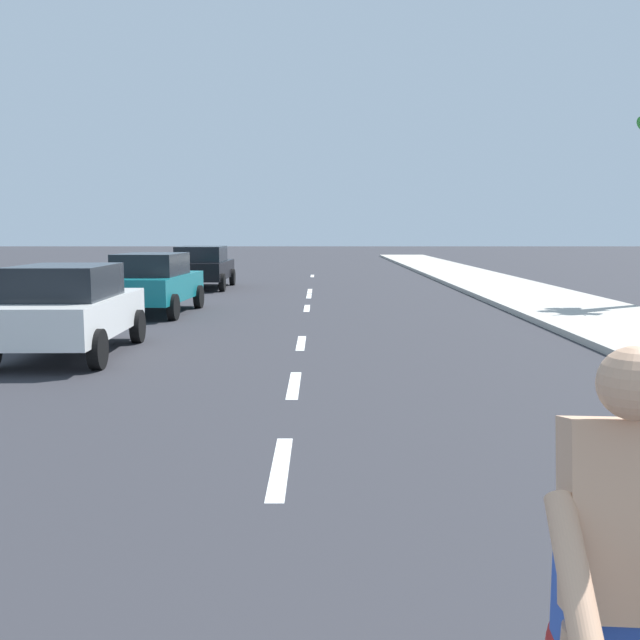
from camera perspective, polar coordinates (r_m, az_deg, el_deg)
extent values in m
plane|color=#2D2D33|center=(18.66, -1.26, 0.44)|extent=(160.00, 160.00, 0.00)
cube|color=#B2ADA3|center=(21.72, 18.04, 1.21)|extent=(3.60, 80.00, 0.14)
cube|color=white|center=(6.78, -3.28, -11.44)|extent=(0.16, 1.80, 0.01)
cube|color=white|center=(10.19, -2.20, -5.12)|extent=(0.16, 1.80, 0.01)
cube|color=white|center=(13.93, -1.64, -1.82)|extent=(0.16, 1.80, 0.01)
cube|color=white|center=(20.13, -1.18, 0.93)|extent=(0.16, 1.80, 0.01)
cube|color=white|center=(23.93, -1.01, 1.91)|extent=(0.16, 1.80, 0.01)
cube|color=white|center=(25.87, -0.95, 2.30)|extent=(0.16, 1.80, 0.01)
cube|color=white|center=(34.44, -0.75, 3.49)|extent=(0.16, 1.80, 0.01)
cube|color=tan|center=(2.49, 22.44, -14.07)|extent=(0.36, 0.34, 0.63)
sphere|color=tan|center=(2.32, 23.40, -4.59)|extent=(0.22, 0.22, 0.22)
cube|color=#2D51B7|center=(2.67, 21.71, -20.31)|extent=(0.34, 0.24, 0.28)
cylinder|color=tan|center=(2.24, 19.35, -19.12)|extent=(0.13, 0.49, 0.41)
cube|color=white|center=(13.26, -19.20, 0.33)|extent=(1.77, 4.04, 0.64)
cube|color=black|center=(13.02, -19.57, 2.85)|extent=(1.52, 2.11, 0.56)
cylinder|color=black|center=(14.85, -20.63, -0.48)|extent=(0.19, 0.64, 0.64)
cylinder|color=black|center=(14.39, -14.30, -0.48)|extent=(0.19, 0.64, 0.64)
cylinder|color=black|center=(11.77, -17.24, -2.22)|extent=(0.19, 0.64, 0.64)
cube|color=#14727A|center=(19.29, -13.06, 2.53)|extent=(1.93, 4.15, 0.64)
cube|color=black|center=(19.06, -13.28, 4.28)|extent=(1.61, 2.19, 0.56)
cylinder|color=black|center=(20.88, -14.24, 1.81)|extent=(0.21, 0.65, 0.64)
cylinder|color=black|center=(20.44, -9.67, 1.82)|extent=(0.21, 0.65, 0.64)
cylinder|color=black|center=(18.28, -16.79, 1.01)|extent=(0.21, 0.65, 0.64)
cylinder|color=black|center=(17.77, -11.61, 1.00)|extent=(0.21, 0.65, 0.64)
cube|color=black|center=(27.48, -9.35, 3.92)|extent=(1.85, 4.40, 0.64)
cube|color=black|center=(27.24, -9.45, 5.15)|extent=(1.63, 2.29, 0.56)
cylinder|color=black|center=(29.13, -10.67, 3.34)|extent=(0.18, 0.64, 0.64)
cylinder|color=black|center=(28.86, -7.05, 3.37)|extent=(0.18, 0.64, 0.64)
cylinder|color=black|center=(26.20, -11.86, 2.90)|extent=(0.18, 0.64, 0.64)
cylinder|color=black|center=(25.89, -7.84, 2.94)|extent=(0.18, 0.64, 0.64)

